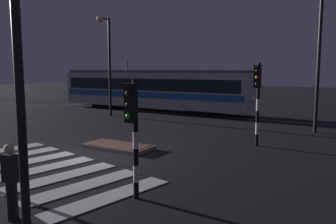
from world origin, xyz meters
TOP-DOWN VIEW (x-y plane):
  - ground_plane at (0.00, 0.00)m, footprint 120.00×120.00m
  - rail_near at (0.00, 12.49)m, footprint 80.00×0.12m
  - rail_far at (0.00, 13.92)m, footprint 80.00×0.12m
  - crosswalk_zebra at (0.00, -2.39)m, footprint 8.60×5.25m
  - traffic_island at (0.28, 1.29)m, footprint 2.91×1.37m
  - traffic_light_corner_far_right at (5.11, 4.67)m, footprint 0.36×0.42m
  - traffic_light_corner_near_right at (4.22, -2.93)m, footprint 0.36×0.42m
  - street_lamp_trackside_right at (6.82, 9.25)m, footprint 0.44×1.21m
  - street_lamp_trackside_left at (-6.66, 8.70)m, footprint 0.44×1.21m
  - tram at (-5.91, 13.20)m, footprint 16.65×2.58m
  - pedestrian_waiting_at_kerb at (2.64, -5.25)m, footprint 0.36×0.24m

SIDE VIEW (x-z plane):
  - ground_plane at x=0.00m, z-range 0.00..0.00m
  - crosswalk_zebra at x=0.00m, z-range 0.00..0.02m
  - rail_near at x=0.00m, z-range 0.00..0.03m
  - rail_far at x=0.00m, z-range 0.00..0.03m
  - traffic_island at x=0.28m, z-range 0.00..0.18m
  - pedestrian_waiting_at_kerb at x=2.64m, z-range 0.02..1.73m
  - tram at x=-5.91m, z-range -0.33..3.82m
  - traffic_light_corner_near_right at x=4.22m, z-range 0.48..3.53m
  - traffic_light_corner_far_right at x=5.11m, z-range 0.57..4.15m
  - street_lamp_trackside_left at x=-6.66m, z-range 0.95..7.83m
  - street_lamp_trackside_right at x=6.82m, z-range 0.98..8.56m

